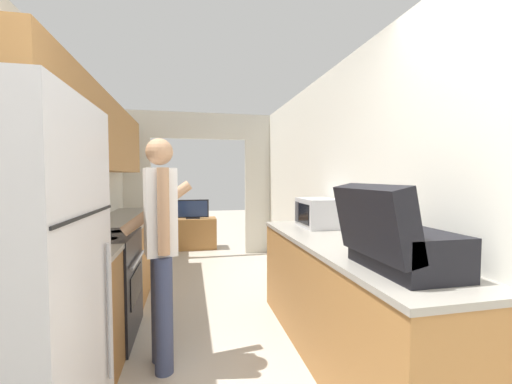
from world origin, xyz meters
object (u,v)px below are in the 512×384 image
Objects in this scene: person at (161,246)px; television at (193,209)px; range_oven at (97,287)px; suitcase at (394,239)px; tv_cabinet at (193,233)px; microwave at (318,213)px.

person is 2.78× the size of television.
person is (0.57, -0.52, 0.44)m from range_oven.
suitcase is (1.84, -1.40, 0.61)m from range_oven.
suitcase is at bearing -77.69° from television.
television is (0.00, -0.04, 0.47)m from tv_cabinet.
tv_cabinet is at bearing -17.28° from person.
microwave is 3.54m from tv_cabinet.
person reaches higher than range_oven.
range_oven is 1.76× the size of suitcase.
suitcase is at bearing -97.15° from microwave.
person is at bearing 145.31° from suitcase.
television is at bearing 75.51° from range_oven.
range_oven is 0.90m from person.
television is at bearing -90.00° from tv_cabinet.
person is at bearing -159.43° from microwave.
range_oven is at bearing 142.76° from suitcase.
person is 1.55m from suitcase.
range_oven is 2.40m from suitcase.
range_oven is 3.38m from tv_cabinet.
range_oven is at bearing -104.31° from tv_cabinet.
microwave is (2.02, 0.02, 0.58)m from range_oven.
tv_cabinet is 1.47× the size of television.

